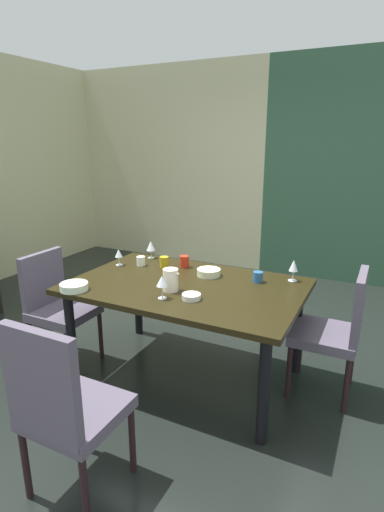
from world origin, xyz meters
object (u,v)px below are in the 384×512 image
at_px(dining_table, 186,294).
at_px(chair_head_near, 64,405).
at_px(serving_bowl_west, 74,287).
at_px(cup_near_shelf, 258,277).
at_px(chair_left_near, 56,303).
at_px(wine_glass_corner, 162,282).
at_px(serving_bowl_north, 191,297).
at_px(serving_bowl_rear, 209,272).
at_px(cup_left, 164,262).
at_px(cup_near_window, 141,261).
at_px(chair_right_far, 337,327).
at_px(pitcher_front, 171,280).
at_px(wine_glass_south, 151,246).
at_px(wine_glass_east, 119,254).
at_px(wine_glass_right, 294,266).
at_px(cup_center, 184,262).

bearing_deg(dining_table, chair_head_near, -91.20).
distance_m(serving_bowl_west, cup_near_shelf, 1.32).
bearing_deg(chair_left_near, wine_glass_corner, 86.93).
distance_m(serving_bowl_north, serving_bowl_rear, 0.49).
bearing_deg(wine_glass_corner, dining_table, 87.39).
bearing_deg(chair_head_near, cup_left, 101.95).
xyz_separation_m(serving_bowl_west, cup_near_window, (0.10, 0.69, 0.01)).
bearing_deg(serving_bowl_west, chair_head_near, -51.58).
distance_m(chair_right_far, chair_head_near, 1.84).
bearing_deg(pitcher_front, serving_bowl_west, -154.94).
bearing_deg(serving_bowl_rear, cup_left, 174.98).
height_order(wine_glass_south, pitcher_front, pitcher_front).
relative_size(dining_table, serving_bowl_north, 13.23).
bearing_deg(serving_bowl_north, cup_left, 134.35).
bearing_deg(chair_left_near, wine_glass_south, 147.88).
relative_size(serving_bowl_north, pitcher_front, 0.78).
height_order(wine_glass_east, cup_left, wine_glass_east).
xyz_separation_m(wine_glass_right, serving_bowl_west, (-1.32, -0.87, -0.09)).
bearing_deg(wine_glass_east, cup_near_window, 23.89).
distance_m(chair_head_near, serving_bowl_rear, 1.50).
distance_m(dining_table, wine_glass_corner, 0.38).
height_order(chair_left_near, wine_glass_right, wine_glass_right).
bearing_deg(chair_head_near, cup_near_shelf, 72.42).
xyz_separation_m(wine_glass_right, cup_left, (-1.03, -0.13, -0.07)).
bearing_deg(wine_glass_corner, wine_glass_east, 145.85).
relative_size(dining_table, cup_near_shelf, 21.41).
relative_size(wine_glass_corner, wine_glass_east, 1.15).
distance_m(cup_near_window, pitcher_front, 0.65).
height_order(serving_bowl_west, cup_near_shelf, cup_near_shelf).
bearing_deg(serving_bowl_west, cup_center, 61.00).
bearing_deg(serving_bowl_north, wine_glass_south, 137.00).
relative_size(serving_bowl_rear, cup_center, 1.89).
bearing_deg(cup_center, serving_bowl_west, -119.00).
relative_size(wine_glass_south, cup_center, 1.60).
bearing_deg(cup_near_shelf, chair_left_near, -160.15).
bearing_deg(cup_near_window, serving_bowl_north, -33.80).
xyz_separation_m(wine_glass_right, serving_bowl_north, (-0.52, -0.65, -0.10)).
height_order(chair_left_near, serving_bowl_north, chair_left_near).
relative_size(wine_glass_right, cup_near_window, 2.11).
relative_size(chair_head_near, serving_bowl_rear, 5.41).
distance_m(wine_glass_corner, wine_glass_south, 0.96).
xyz_separation_m(wine_glass_east, cup_left, (0.37, 0.12, -0.05)).
distance_m(wine_glass_right, cup_center, 0.88).
bearing_deg(wine_glass_corner, cup_center, 105.27).
distance_m(wine_glass_south, serving_bowl_rear, 0.70).
relative_size(serving_bowl_north, serving_bowl_west, 0.65).
xyz_separation_m(serving_bowl_north, serving_bowl_west, (-0.81, -0.22, 0.01)).
bearing_deg(serving_bowl_north, chair_left_near, -179.04).
relative_size(dining_table, serving_bowl_rear, 9.13).
height_order(chair_left_near, cup_left, chair_left_near).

